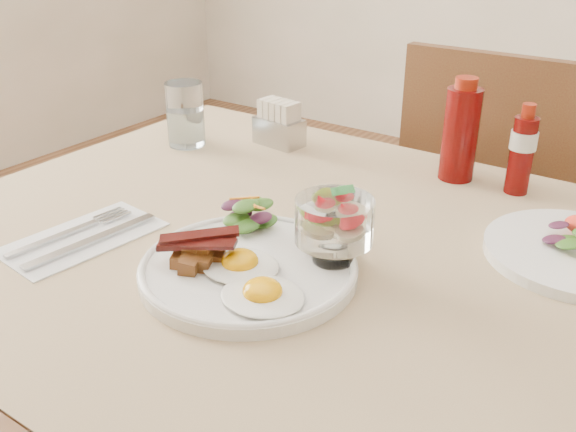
% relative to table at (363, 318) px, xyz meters
% --- Properties ---
extents(table, '(1.33, 0.88, 0.75)m').
position_rel_table_xyz_m(table, '(0.00, 0.00, 0.00)').
color(table, brown).
rests_on(table, ground).
extents(chair_far, '(0.42, 0.42, 0.93)m').
position_rel_table_xyz_m(chair_far, '(0.00, 0.66, -0.14)').
color(chair_far, brown).
rests_on(chair_far, ground).
extents(main_plate, '(0.28, 0.28, 0.02)m').
position_rel_table_xyz_m(main_plate, '(-0.11, -0.11, 0.10)').
color(main_plate, white).
rests_on(main_plate, table).
extents(fried_eggs, '(0.17, 0.14, 0.03)m').
position_rel_table_xyz_m(fried_eggs, '(-0.08, -0.15, 0.11)').
color(fried_eggs, white).
rests_on(fried_eggs, main_plate).
extents(bacon_potato_pile, '(0.10, 0.08, 0.04)m').
position_rel_table_xyz_m(bacon_potato_pile, '(-0.16, -0.15, 0.13)').
color(bacon_potato_pile, brown).
rests_on(bacon_potato_pile, main_plate).
extents(side_salad, '(0.08, 0.08, 0.04)m').
position_rel_table_xyz_m(side_salad, '(-0.17, -0.03, 0.12)').
color(side_salad, '#255216').
rests_on(side_salad, main_plate).
extents(fruit_cup, '(0.10, 0.10, 0.10)m').
position_rel_table_xyz_m(fruit_cup, '(-0.03, -0.04, 0.16)').
color(fruit_cup, white).
rests_on(fruit_cup, main_plate).
extents(ketchup_bottle, '(0.07, 0.07, 0.18)m').
position_rel_table_xyz_m(ketchup_bottle, '(-0.01, 0.35, 0.17)').
color(ketchup_bottle, '#520504').
rests_on(ketchup_bottle, table).
extents(hot_sauce_bottle, '(0.04, 0.04, 0.15)m').
position_rel_table_xyz_m(hot_sauce_bottle, '(0.09, 0.35, 0.16)').
color(hot_sauce_bottle, '#520504').
rests_on(hot_sauce_bottle, table).
extents(sugar_caddy, '(0.10, 0.07, 0.09)m').
position_rel_table_xyz_m(sugar_caddy, '(-0.37, 0.31, 0.13)').
color(sugar_caddy, '#AEAFB3').
rests_on(sugar_caddy, table).
extents(water_glass, '(0.07, 0.07, 0.12)m').
position_rel_table_xyz_m(water_glass, '(-0.52, 0.21, 0.14)').
color(water_glass, white).
rests_on(water_glass, table).
extents(napkin_cutlery, '(0.14, 0.23, 0.01)m').
position_rel_table_xyz_m(napkin_cutlery, '(-0.36, -0.17, 0.09)').
color(napkin_cutlery, silver).
rests_on(napkin_cutlery, table).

